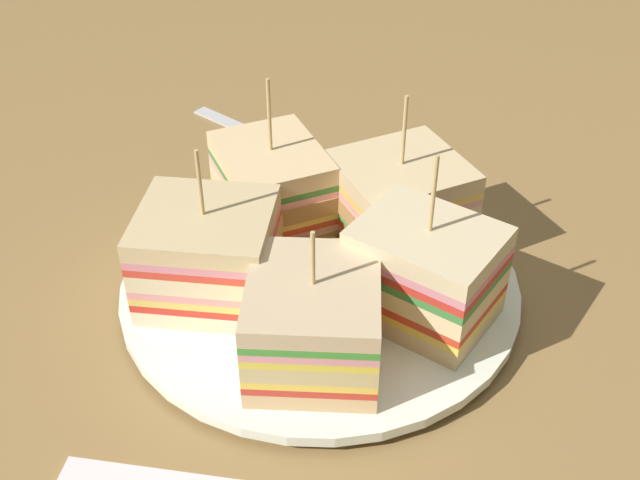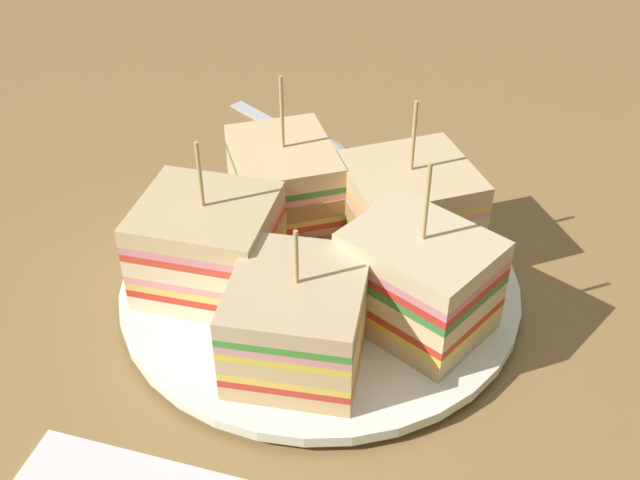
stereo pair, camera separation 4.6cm
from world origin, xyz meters
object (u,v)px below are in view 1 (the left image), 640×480
(sandwich_wedge_2, at_px, (398,202))
(chip_pile, at_px, (323,262))
(sandwich_wedge_1, at_px, (424,273))
(sandwich_wedge_3, at_px, (273,188))
(plate, at_px, (320,285))
(spoon, at_px, (287,145))
(sandwich_wedge_4, at_px, (208,255))
(sandwich_wedge_0, at_px, (313,321))

(sandwich_wedge_2, bearing_deg, chip_pile, 12.69)
(sandwich_wedge_1, height_order, chip_pile, sandwich_wedge_1)
(sandwich_wedge_3, distance_m, chip_pile, 0.06)
(plate, distance_m, sandwich_wedge_2, 0.07)
(sandwich_wedge_3, height_order, spoon, sandwich_wedge_3)
(plate, bearing_deg, sandwich_wedge_4, -71.92)
(sandwich_wedge_3, relative_size, chip_pile, 1.55)
(plate, height_order, sandwich_wedge_3, sandwich_wedge_3)
(plate, height_order, sandwich_wedge_1, sandwich_wedge_1)
(sandwich_wedge_1, bearing_deg, sandwich_wedge_4, 26.87)
(spoon, bearing_deg, sandwich_wedge_2, -20.44)
(sandwich_wedge_0, distance_m, sandwich_wedge_3, 0.13)
(chip_pile, bearing_deg, sandwich_wedge_4, -67.40)
(sandwich_wedge_3, bearing_deg, sandwich_wedge_4, -49.11)
(chip_pile, bearing_deg, sandwich_wedge_2, 135.59)
(plate, bearing_deg, chip_pile, 168.58)
(sandwich_wedge_0, bearing_deg, sandwich_wedge_4, 51.75)
(sandwich_wedge_2, xyz_separation_m, chip_pile, (0.04, -0.04, -0.02))
(sandwich_wedge_1, xyz_separation_m, sandwich_wedge_2, (-0.07, -0.02, -0.00))
(sandwich_wedge_1, distance_m, sandwich_wedge_3, 0.12)
(sandwich_wedge_3, bearing_deg, chip_pile, 9.03)
(sandwich_wedge_1, distance_m, sandwich_wedge_2, 0.07)
(sandwich_wedge_2, bearing_deg, sandwich_wedge_0, 38.75)
(chip_pile, height_order, spoon, chip_pile)
(sandwich_wedge_1, xyz_separation_m, spoon, (-0.19, -0.11, -0.04))
(chip_pile, distance_m, spoon, 0.17)
(sandwich_wedge_3, bearing_deg, plate, 4.75)
(plate, distance_m, spoon, 0.18)
(sandwich_wedge_0, bearing_deg, sandwich_wedge_2, -23.02)
(sandwich_wedge_1, distance_m, chip_pile, 0.07)
(sandwich_wedge_2, relative_size, sandwich_wedge_3, 0.97)
(sandwich_wedge_3, relative_size, sandwich_wedge_4, 1.07)
(sandwich_wedge_0, bearing_deg, sandwich_wedge_1, -57.06)
(sandwich_wedge_0, distance_m, chip_pile, 0.07)
(plate, bearing_deg, sandwich_wedge_1, 70.48)
(plate, height_order, sandwich_wedge_0, sandwich_wedge_0)
(sandwich_wedge_4, height_order, chip_pile, sandwich_wedge_4)
(plate, bearing_deg, sandwich_wedge_0, 4.74)
(sandwich_wedge_3, xyz_separation_m, chip_pile, (0.05, 0.04, -0.02))
(sandwich_wedge_1, xyz_separation_m, chip_pile, (-0.03, -0.06, -0.02))
(sandwich_wedge_2, distance_m, sandwich_wedge_4, 0.13)
(sandwich_wedge_3, relative_size, spoon, 0.83)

